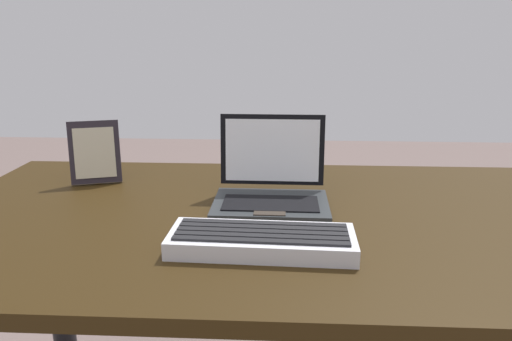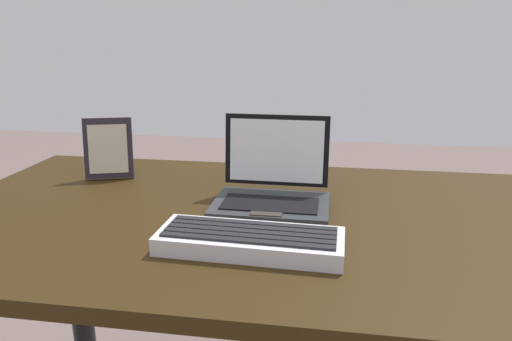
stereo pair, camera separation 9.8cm
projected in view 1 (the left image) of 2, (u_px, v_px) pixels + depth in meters
The scene contains 4 objects.
desk at pixel (274, 267), 1.01m from camera, with size 1.45×0.76×0.75m.
laptop_front at pixel (271, 188), 1.02m from camera, with size 0.25×0.19×0.19m.
external_keyboard at pixel (262, 241), 0.81m from camera, with size 0.33×0.13×0.04m.
photo_frame at pixel (95, 153), 1.16m from camera, with size 0.13×0.07×0.16m.
Camera 1 is at (0.01, -0.91, 1.11)m, focal length 32.64 mm.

